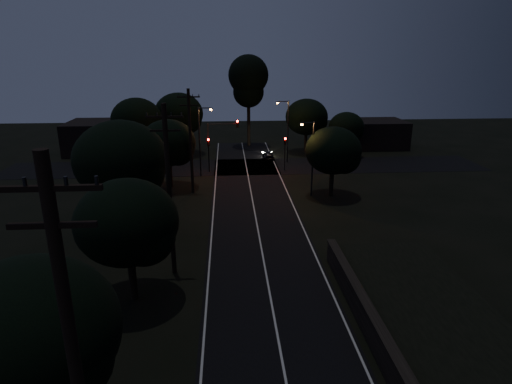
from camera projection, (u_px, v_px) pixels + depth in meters
road_surface at (251, 194)px, 43.84m from camera, size 60.00×70.00×0.03m
utility_pole_mid at (169, 189)px, 26.38m from camera, size 2.20×0.30×11.00m
utility_pole_far at (191, 140)px, 42.58m from camera, size 2.20×0.30×10.50m
tree_left_a at (35, 338)px, 14.04m from camera, size 5.94×5.94×7.51m
tree_left_b at (131, 225)px, 23.63m from camera, size 5.72×5.72×7.27m
tree_left_c at (124, 162)px, 32.58m from camera, size 7.13×7.13×9.01m
tree_left_d at (170, 144)px, 44.46m from camera, size 5.73×5.73×7.27m
tree_far_nw at (180, 115)px, 59.32m from camera, size 6.76×6.76×8.57m
tree_far_w at (138, 121)px, 55.25m from camera, size 6.52×6.52×8.31m
tree_far_ne at (308, 118)px, 60.70m from camera, size 6.02×6.02×7.62m
tree_far_e at (348, 128)px, 58.50m from camera, size 4.81×4.81×6.10m
tree_right_a at (335, 152)px, 41.80m from camera, size 5.49×5.49×6.98m
tall_pine at (248, 81)px, 63.51m from camera, size 5.97×5.97×13.57m
building_left at (105, 137)px, 61.66m from camera, size 10.00×8.00×4.40m
building_right at (373, 134)px, 65.27m from camera, size 9.00×7.00×4.00m
signal_left at (209, 149)px, 51.07m from camera, size 0.28×0.35×4.10m
signal_right at (285, 148)px, 51.67m from camera, size 0.28×0.35×4.10m
signal_mast at (222, 136)px, 50.72m from camera, size 3.70×0.35×6.25m
streetlight_a at (201, 137)px, 48.58m from camera, size 1.66×0.26×8.00m
streetlight_b at (286, 127)px, 54.96m from camera, size 1.66×0.26×8.00m
streetlight_c at (311, 154)px, 41.81m from camera, size 1.46×0.26×7.50m
car at (268, 155)px, 57.99m from camera, size 1.38×3.31×1.12m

